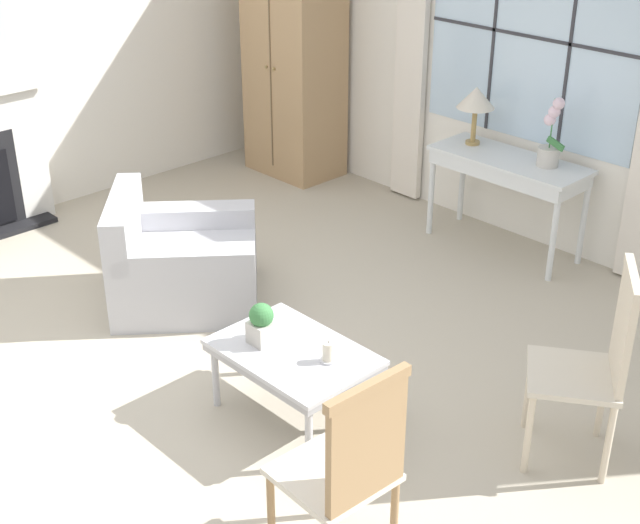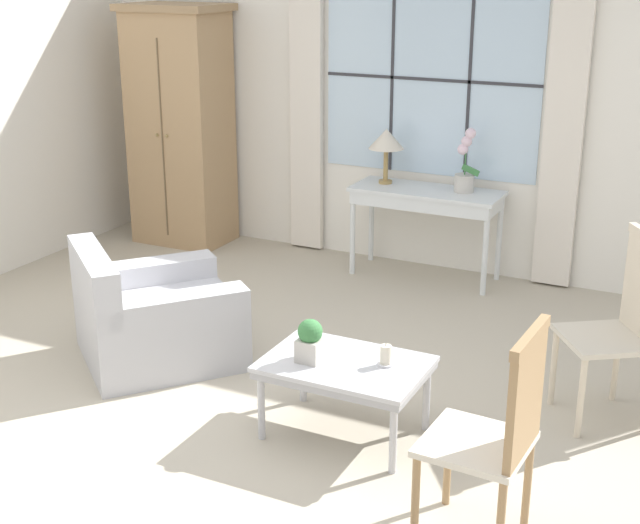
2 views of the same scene
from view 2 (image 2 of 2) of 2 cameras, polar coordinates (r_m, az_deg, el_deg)
The scene contains 12 objects.
ground_plane at distance 5.08m, azimuth -5.23°, elevation -10.06°, with size 14.00×14.00×0.00m, color #B2A893.
wall_back_windowed at distance 7.27m, azimuth 7.11°, elevation 10.39°, with size 7.20×0.14×2.80m.
armoire at distance 8.01m, azimuth -8.91°, elevation 8.61°, with size 0.88×0.61×2.09m.
console_table at distance 7.09m, azimuth 6.84°, elevation 3.96°, with size 1.18×0.47×0.73m.
table_lamp at distance 7.16m, azimuth 4.27°, elevation 7.77°, with size 0.28×0.28×0.44m.
potted_orchid at distance 7.00m, azimuth 9.28°, elevation 5.95°, with size 0.20×0.15×0.50m.
armchair_upholstered at distance 5.79m, azimuth -10.54°, elevation -3.73°, with size 1.28×1.28×0.76m.
side_chair_wooden at distance 5.12m, azimuth 18.89°, elevation -3.36°, with size 0.61×0.61×1.08m.
accent_chair_wooden at distance 3.89m, azimuth 11.43°, elevation -10.27°, with size 0.46×0.46×1.04m.
coffee_table at distance 4.76m, azimuth 1.61°, elevation -6.91°, with size 0.86×0.59×0.43m.
potted_plant_small at distance 4.70m, azimuth -0.63°, elevation -5.01°, with size 0.13×0.13×0.24m.
pillar_candle at distance 4.69m, azimuth 4.22°, elevation -6.04°, with size 0.08×0.08×0.13m.
Camera 2 is at (2.37, -3.76, 2.46)m, focal length 50.00 mm.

